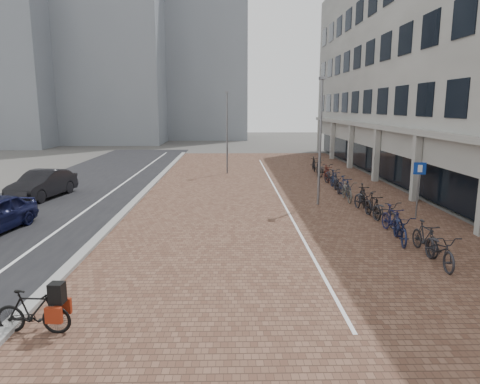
{
  "coord_description": "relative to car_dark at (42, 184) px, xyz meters",
  "views": [
    {
      "loc": [
        -0.38,
        -11.27,
        4.68
      ],
      "look_at": [
        0.0,
        6.0,
        1.3
      ],
      "focal_mm": 32.78,
      "sensor_mm": 36.0,
      "label": 1
    }
  ],
  "objects": [
    {
      "name": "lamp_near",
      "position": [
        13.96,
        -1.89,
        2.26
      ],
      "size": [
        0.12,
        0.12,
        5.96
      ],
      "primitive_type": "cylinder",
      "color": "slate",
      "rests_on": "ground"
    },
    {
      "name": "bg_towers",
      "position": [
        -4.23,
        37.73,
        13.24
      ],
      "size": [
        33.0,
        23.0,
        32.0
      ],
      "color": "gray",
      "rests_on": "ground"
    },
    {
      "name": "plaza_brick",
      "position": [
        12.11,
        0.79,
        -0.71
      ],
      "size": [
        14.5,
        42.0,
        0.04
      ],
      "primitive_type": "cube",
      "color": "brown",
      "rests_on": "ground"
    },
    {
      "name": "curb",
      "position": [
        5.01,
        0.79,
        -0.65
      ],
      "size": [
        0.35,
        42.0,
        0.14
      ],
      "primitive_type": "cube",
      "color": "gray",
      "rests_on": "ground"
    },
    {
      "name": "car_dark",
      "position": [
        0.0,
        0.0,
        0.0
      ],
      "size": [
        2.29,
        4.6,
        1.45
      ],
      "primitive_type": "imported",
      "rotation": [
        0.0,
        0.0,
        -0.18
      ],
      "color": "black",
      "rests_on": "ground"
    },
    {
      "name": "ground",
      "position": [
        10.11,
        -11.21,
        -0.72
      ],
      "size": [
        140.0,
        140.0,
        0.0
      ],
      "primitive_type": "plane",
      "color": "#474442",
      "rests_on": "ground"
    },
    {
      "name": "street_asphalt",
      "position": [
        1.11,
        0.79,
        -0.72
      ],
      "size": [
        8.0,
        50.0,
        0.03
      ],
      "primitive_type": "cube",
      "color": "black",
      "rests_on": "ground"
    },
    {
      "name": "hero_bike",
      "position": [
        5.61,
        -13.94,
        -0.22
      ],
      "size": [
        1.63,
        0.57,
        1.13
      ],
      "rotation": [
        0.0,
        0.0,
        1.5
      ],
      "color": "black",
      "rests_on": "ground"
    },
    {
      "name": "parking_sign",
      "position": [
        17.61,
        -4.59,
        0.88
      ],
      "size": [
        0.5,
        0.12,
        2.4
      ],
      "rotation": [
        0.0,
        0.0,
        -0.15
      ],
      "color": "slate",
      "rests_on": "ground"
    },
    {
      "name": "lane_line",
      "position": [
        3.11,
        0.79,
        -0.7
      ],
      "size": [
        0.12,
        44.0,
        0.0
      ],
      "primitive_type": "cube",
      "color": "white",
      "rests_on": "street_asphalt"
    },
    {
      "name": "lamp_far",
      "position": [
        9.5,
        8.24,
        2.1
      ],
      "size": [
        0.12,
        0.12,
        5.66
      ],
      "primitive_type": "cylinder",
      "color": "slate",
      "rests_on": "ground"
    },
    {
      "name": "bike_row",
      "position": [
        15.81,
        -0.56,
        -0.2
      ],
      "size": [
        1.29,
        21.44,
        1.05
      ],
      "color": "black",
      "rests_on": "ground"
    },
    {
      "name": "parking_line",
      "position": [
        12.31,
        0.79,
        -0.69
      ],
      "size": [
        0.1,
        30.0,
        0.0
      ],
      "primitive_type": "cube",
      "color": "white",
      "rests_on": "plaza_brick"
    },
    {
      "name": "office_building",
      "position": [
        23.08,
        4.79,
        7.72
      ],
      "size": [
        8.4,
        40.0,
        15.0
      ],
      "color": "#ABABA6",
      "rests_on": "ground"
    }
  ]
}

